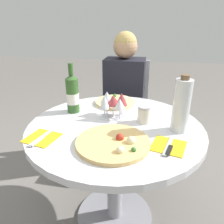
{
  "coord_description": "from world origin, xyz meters",
  "views": [
    {
      "loc": [
        0.19,
        -1.09,
        1.27
      ],
      "look_at": [
        -0.01,
        -0.05,
        0.81
      ],
      "focal_mm": 35.0,
      "sensor_mm": 36.0,
      "label": 1
    }
  ],
  "objects": [
    {
      "name": "wine_glass_back_left",
      "position": [
        -0.08,
        0.14,
        0.82
      ],
      "size": [
        0.08,
        0.08,
        0.15
      ],
      "color": "silver",
      "rests_on": "dining_table"
    },
    {
      "name": "wine_glass_front_right",
      "position": [
        0.01,
        0.07,
        0.81
      ],
      "size": [
        0.07,
        0.07,
        0.13
      ],
      "color": "silver",
      "rests_on": "dining_table"
    },
    {
      "name": "tall_carafe",
      "position": [
        0.35,
        0.0,
        0.86
      ],
      "size": [
        0.09,
        0.09,
        0.31
      ],
      "color": "silver",
      "rests_on": "dining_table"
    },
    {
      "name": "wine_glass_front_left",
      "position": [
        -0.08,
        0.07,
        0.81
      ],
      "size": [
        0.06,
        0.06,
        0.15
      ],
      "color": "silver",
      "rests_on": "dining_table"
    },
    {
      "name": "place_setting_right",
      "position": [
        0.29,
        -0.18,
        0.71
      ],
      "size": [
        0.18,
        0.19,
        0.01
      ],
      "color": "gold",
      "rests_on": "dining_table"
    },
    {
      "name": "wine_glass_back_right",
      "position": [
        0.01,
        0.14,
        0.82
      ],
      "size": [
        0.07,
        0.07,
        0.15
      ],
      "color": "silver",
      "rests_on": "dining_table"
    },
    {
      "name": "seated_diner",
      "position": [
        -0.06,
        0.69,
        0.54
      ],
      "size": [
        0.34,
        0.48,
        1.17
      ],
      "rotation": [
        0.0,
        0.0,
        3.14
      ],
      "color": "black",
      "rests_on": "ground_plane"
    },
    {
      "name": "ground_plane",
      "position": [
        0.0,
        0.0,
        0.0
      ],
      "size": [
        12.0,
        12.0,
        0.0
      ],
      "primitive_type": "plane",
      "color": "slate",
      "rests_on": "ground"
    },
    {
      "name": "wine_glass_center",
      "position": [
        -0.03,
        0.11,
        0.82
      ],
      "size": [
        0.08,
        0.08,
        0.14
      ],
      "color": "silver",
      "rests_on": "dining_table"
    },
    {
      "name": "wine_bottle",
      "position": [
        -0.3,
        0.14,
        0.83
      ],
      "size": [
        0.08,
        0.08,
        0.31
      ],
      "color": "#2D5623",
      "rests_on": "dining_table"
    },
    {
      "name": "pizza_large",
      "position": [
        0.03,
        -0.21,
        0.72
      ],
      "size": [
        0.36,
        0.36,
        0.05
      ],
      "color": "#DBB26B",
      "rests_on": "dining_table"
    },
    {
      "name": "chair_behind_diner",
      "position": [
        -0.06,
        0.84,
        0.43
      ],
      "size": [
        0.41,
        0.41,
        0.91
      ],
      "rotation": [
        0.0,
        0.0,
        3.14
      ],
      "color": "#ADADB2",
      "rests_on": "ground_plane"
    },
    {
      "name": "pizza_small_far",
      "position": [
        -0.06,
        0.33,
        0.72
      ],
      "size": [
        0.28,
        0.28,
        0.05
      ],
      "color": "#E5C17F",
      "rests_on": "dining_table"
    },
    {
      "name": "sugar_shaker",
      "position": [
        0.16,
        0.06,
        0.76
      ],
      "size": [
        0.08,
        0.08,
        0.1
      ],
      "color": "silver",
      "rests_on": "dining_table"
    },
    {
      "name": "place_setting_left",
      "position": [
        -0.34,
        -0.22,
        0.71
      ],
      "size": [
        0.18,
        0.19,
        0.01
      ],
      "color": "gold",
      "rests_on": "dining_table"
    },
    {
      "name": "dining_table",
      "position": [
        0.0,
        0.0,
        0.56
      ],
      "size": [
        0.99,
        0.99,
        0.71
      ],
      "color": "gray",
      "rests_on": "ground_plane"
    }
  ]
}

